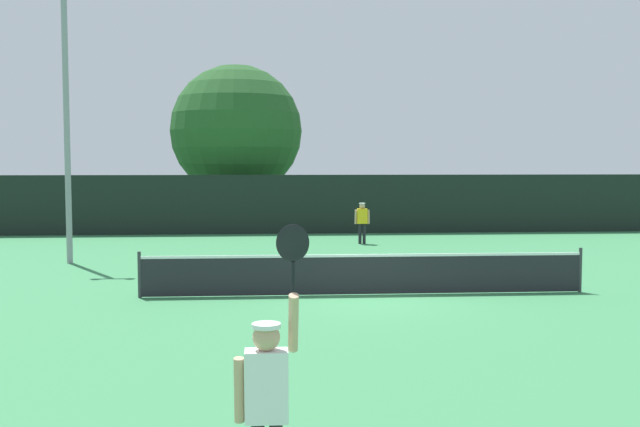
{
  "coord_description": "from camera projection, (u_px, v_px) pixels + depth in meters",
  "views": [
    {
      "loc": [
        -2.28,
        -17.09,
        3.15
      ],
      "look_at": [
        -0.69,
        5.03,
        1.56
      ],
      "focal_mm": 41.56,
      "sensor_mm": 36.0,
      "label": 1
    }
  ],
  "objects": [
    {
      "name": "parked_car_mid",
      "position": [
        439.0,
        205.0,
        39.72
      ],
      "size": [
        2.23,
        4.34,
        1.69
      ],
      "rotation": [
        0.0,
        0.0,
        -0.08
      ],
      "color": "red",
      "rests_on": "ground"
    },
    {
      "name": "player_serving",
      "position": [
        268.0,
        388.0,
        6.5
      ],
      "size": [
        0.67,
        0.4,
        2.59
      ],
      "color": "white",
      "rests_on": "ground"
    },
    {
      "name": "tennis_net",
      "position": [
        365.0,
        273.0,
        17.35
      ],
      "size": [
        10.5,
        0.08,
        1.07
      ],
      "color": "#232328",
      "rests_on": "ground"
    },
    {
      "name": "parked_car_far",
      "position": [
        511.0,
        206.0,
        39.03
      ],
      "size": [
        2.26,
        4.35,
        1.69
      ],
      "rotation": [
        0.0,
        0.0,
        0.09
      ],
      "color": "black",
      "rests_on": "ground"
    },
    {
      "name": "light_pole",
      "position": [
        66.0,
        105.0,
        22.44
      ],
      "size": [
        1.18,
        0.28,
        8.54
      ],
      "color": "gray",
      "rests_on": "ground"
    },
    {
      "name": "large_tree",
      "position": [
        236.0,
        131.0,
        35.57
      ],
      "size": [
        6.32,
        6.32,
        7.75
      ],
      "color": "brown",
      "rests_on": "ground"
    },
    {
      "name": "ground_plane",
      "position": [
        364.0,
        295.0,
        17.39
      ],
      "size": [
        120.0,
        120.0,
        0.0
      ],
      "primitive_type": "plane",
      "color": "#387F4C"
    },
    {
      "name": "player_receiving",
      "position": [
        362.0,
        219.0,
        28.01
      ],
      "size": [
        0.57,
        0.23,
        1.56
      ],
      "rotation": [
        0.0,
        0.0,
        3.14
      ],
      "color": "yellow",
      "rests_on": "ground"
    },
    {
      "name": "parked_car_near",
      "position": [
        154.0,
        208.0,
        36.93
      ],
      "size": [
        2.17,
        4.32,
        1.69
      ],
      "rotation": [
        0.0,
        0.0,
        0.07
      ],
      "color": "white",
      "rests_on": "ground"
    },
    {
      "name": "tennis_ball",
      "position": [
        411.0,
        284.0,
        18.7
      ],
      "size": [
        0.07,
        0.07,
        0.07
      ],
      "primitive_type": "sphere",
      "color": "#CCE033",
      "rests_on": "ground"
    },
    {
      "name": "perimeter_fence",
      "position": [
        320.0,
        204.0,
        31.98
      ],
      "size": [
        33.07,
        0.12,
        2.54
      ],
      "primitive_type": "cube",
      "color": "black",
      "rests_on": "ground"
    }
  ]
}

